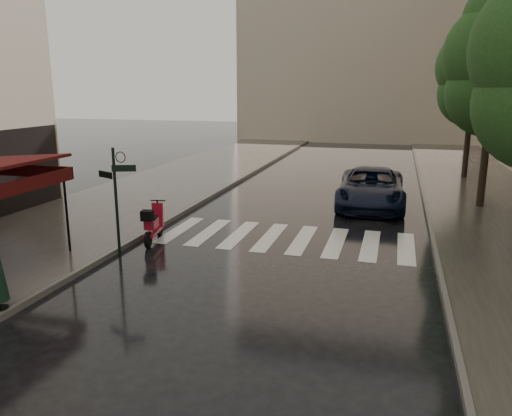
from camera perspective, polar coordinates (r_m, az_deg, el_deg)
The scene contains 12 objects.
ground at distance 11.80m, azimuth -17.73°, elevation -10.42°, with size 120.00×120.00×0.00m, color black.
sidewalk_near at distance 23.92m, azimuth -11.11°, elevation 2.18°, with size 6.00×60.00×0.12m, color #38332D.
sidewalk_far at distance 21.79m, azimuth 26.11°, elevation -0.06°, with size 5.50×60.00×0.12m, color #38332D.
curb_near at distance 22.72m, azimuth -4.22°, elevation 1.85°, with size 0.12×60.00×0.16m, color #595651.
curb_far at distance 21.44m, azimuth 18.76°, elevation 0.45°, with size 0.12×60.00×0.16m, color #595651.
crosswalk at distance 15.94m, azimuth 3.46°, elevation -3.48°, with size 7.85×3.20×0.01m.
signpost at distance 14.28m, azimuth -15.71°, elevation 1.60°, with size 1.17×0.29×3.10m.
backdrop_building at distance 47.31m, azimuth 12.53°, elevation 19.71°, with size 22.00×6.00×20.00m, color #BFA792.
tree_mid at distance 21.18m, azimuth 25.65°, elevation 14.77°, with size 3.80×3.80×8.34m.
tree_far at distance 28.13m, azimuth 23.68°, elevation 14.06°, with size 3.80×3.80×8.16m.
scooter at distance 15.73m, azimuth -11.68°, elevation -1.89°, with size 0.68×1.80×1.19m.
parked_car at distance 20.54m, azimuth 13.02°, elevation 2.27°, with size 2.57×5.56×1.55m, color black.
Camera 1 is at (6.18, -8.90, 4.66)m, focal length 35.00 mm.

